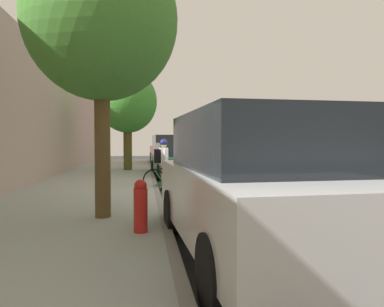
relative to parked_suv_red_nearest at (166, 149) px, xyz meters
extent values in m
plane|color=#2C2C2C|center=(-0.62, 13.44, -1.03)|extent=(55.39, 55.39, 0.00)
cube|color=#959D97|center=(3.22, 13.44, -0.95)|extent=(3.96, 34.62, 0.16)
cube|color=gray|center=(1.16, 13.44, -0.95)|extent=(0.16, 34.62, 0.16)
cube|color=white|center=(-3.43, -2.77, -1.02)|extent=(0.14, 2.20, 0.01)
cube|color=white|center=(-3.43, 1.43, -1.02)|extent=(0.14, 2.20, 0.01)
cube|color=white|center=(-3.43, 5.63, -1.02)|extent=(0.14, 2.20, 0.01)
cube|color=white|center=(-3.43, 9.83, -1.02)|extent=(0.14, 2.20, 0.01)
cube|color=white|center=(-3.43, 14.03, -1.02)|extent=(0.14, 2.20, 0.01)
cube|color=white|center=(-0.31, 13.44, -1.02)|extent=(0.12, 34.62, 0.01)
cube|color=#B39C93|center=(5.45, 13.44, 1.53)|extent=(0.50, 34.62, 5.11)
cube|color=maroon|center=(0.00, 0.00, -0.25)|extent=(2.12, 4.79, 0.90)
cube|color=black|center=(0.00, 0.00, 0.58)|extent=(1.82, 3.18, 0.76)
cylinder|color=black|center=(0.80, 1.50, -0.65)|extent=(0.26, 0.77, 0.76)
cylinder|color=black|center=(-0.94, 1.41, -0.65)|extent=(0.26, 0.77, 0.76)
cylinder|color=black|center=(0.94, -1.41, -0.65)|extent=(0.26, 0.77, 0.76)
cylinder|color=black|center=(-0.80, -1.50, -0.65)|extent=(0.26, 0.77, 0.76)
cube|color=#1E512D|center=(0.14, 8.00, -0.43)|extent=(2.05, 4.51, 0.64)
cube|color=black|center=(0.14, 8.00, 0.19)|extent=(1.69, 2.20, 0.60)
cylinder|color=black|center=(0.86, 9.41, -0.70)|extent=(0.26, 0.67, 0.66)
cylinder|color=black|center=(-0.75, 9.31, -0.70)|extent=(0.26, 0.67, 0.66)
cylinder|color=black|center=(1.04, 6.69, -0.70)|extent=(0.26, 0.67, 0.66)
cylinder|color=black|center=(-0.57, 6.58, -0.70)|extent=(0.26, 0.67, 0.66)
cube|color=white|center=(0.10, 19.20, -0.25)|extent=(2.15, 4.79, 0.90)
cube|color=black|center=(0.10, 19.20, 0.58)|extent=(1.83, 3.18, 0.76)
cylinder|color=black|center=(0.89, 20.70, -0.65)|extent=(0.26, 0.77, 0.76)
cylinder|color=black|center=(-0.85, 20.60, -0.65)|extent=(0.26, 0.77, 0.76)
cylinder|color=black|center=(1.05, 17.79, -0.65)|extent=(0.26, 0.77, 0.76)
cylinder|color=black|center=(-0.70, 17.69, -0.65)|extent=(0.26, 0.77, 0.76)
torus|color=black|center=(0.17, 12.95, -0.66)|extent=(0.73, 0.16, 0.73)
torus|color=black|center=(1.20, 12.78, -0.66)|extent=(0.73, 0.16, 0.73)
cylinder|color=#197233|center=(0.56, 12.89, -0.57)|extent=(0.64, 0.14, 0.54)
cylinder|color=#197233|center=(0.92, 12.83, -0.58)|extent=(0.14, 0.06, 0.50)
cylinder|color=#197233|center=(0.61, 12.88, -0.32)|extent=(0.73, 0.15, 0.05)
cylinder|color=#197233|center=(1.03, 12.81, -0.74)|extent=(0.35, 0.09, 0.20)
cylinder|color=#197233|center=(1.08, 12.80, -0.49)|extent=(0.27, 0.08, 0.35)
cylinder|color=#197233|center=(0.21, 12.94, -0.48)|extent=(0.12, 0.05, 0.36)
cube|color=black|center=(0.97, 12.82, -0.29)|extent=(0.25, 0.14, 0.05)
cylinder|color=black|center=(0.25, 12.94, -0.25)|extent=(0.10, 0.46, 0.03)
cylinder|color=#C6B284|center=(0.87, 12.52, -0.62)|extent=(0.15, 0.15, 0.81)
cylinder|color=#C6B284|center=(0.90, 12.32, -0.62)|extent=(0.15, 0.15, 0.81)
cube|color=white|center=(0.89, 12.42, 0.07)|extent=(0.27, 0.40, 0.57)
cylinder|color=white|center=(0.86, 12.68, 0.04)|extent=(0.10, 0.10, 0.55)
cylinder|color=white|center=(0.92, 12.16, 0.04)|extent=(0.10, 0.10, 0.55)
sphere|color=#A09D54|center=(0.89, 12.42, 0.47)|extent=(0.23, 0.23, 0.23)
sphere|color=navy|center=(0.89, 12.42, 0.51)|extent=(0.26, 0.26, 0.26)
cube|color=black|center=(1.08, 12.44, 0.09)|extent=(0.21, 0.32, 0.44)
cylinder|color=#51491F|center=(2.30, 5.94, 0.44)|extent=(0.42, 0.42, 2.61)
ellipsoid|color=#429332|center=(2.30, 5.94, 2.54)|extent=(2.91, 2.91, 3.12)
cylinder|color=brown|center=(2.30, 17.01, 0.60)|extent=(0.29, 0.29, 2.93)
ellipsoid|color=#468732|center=(2.30, 17.01, 2.85)|extent=(2.85, 2.85, 3.02)
cylinder|color=red|center=(1.59, 18.23, -0.52)|extent=(0.22, 0.22, 0.70)
sphere|color=red|center=(1.59, 18.23, -0.13)|extent=(0.20, 0.20, 0.20)
camera|label=1|loc=(1.54, 23.88, 0.58)|focal=33.27mm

